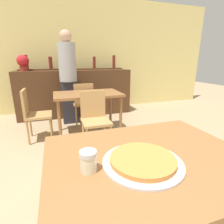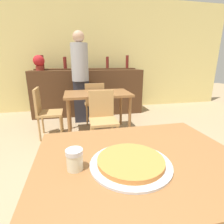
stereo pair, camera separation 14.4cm
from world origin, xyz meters
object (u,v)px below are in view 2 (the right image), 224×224
Objects in this scene: pizza_tray at (131,162)px; potted_plant at (39,62)px; chair_far_side_left at (45,110)px; person_standing at (80,75)px; chair_far_side_front at (103,115)px; cheese_shaker at (75,159)px; chair_far_side_back at (94,100)px.

potted_plant is at bearing 105.69° from pizza_tray.
pizza_tray is at bearing -161.41° from chair_far_side_left.
person_standing is at bearing 92.30° from pizza_tray.
chair_far_side_left is at bearing -132.84° from person_standing.
chair_far_side_front is 8.17× the size of cheese_shaker.
chair_far_side_front is 1.79m from cheese_shaker.
pizza_tray is 2.96m from person_standing.
person_standing reaches higher than chair_far_side_front.
person_standing is (0.64, 0.69, 0.51)m from chair_far_side_left.
chair_far_side_back and chair_far_side_left have the same top height.
person_standing is at bearing -31.71° from potted_plant.
chair_far_side_back is (-0.00, 1.04, 0.00)m from chair_far_side_front.
chair_far_side_back is at bearing -32.18° from potted_plant.
cheese_shaker reaches higher than chair_far_side_back.
cheese_shaker is 2.93m from person_standing.
chair_far_side_left is at bearing -79.89° from potted_plant.
person_standing is at bearing 86.94° from cheese_shaker.
person_standing is 5.59× the size of potted_plant.
cheese_shaker is (-0.27, 0.03, 0.04)m from pizza_tray.
chair_far_side_front is at bearing 90.00° from chair_far_side_back.
chair_far_side_front is 1.03m from chair_far_side_left.
person_standing reaches higher than cheese_shaker.
potted_plant is (-0.98, 3.48, 0.46)m from pizza_tray.
chair_far_side_back is 8.17× the size of cheese_shaker.
chair_far_side_front is at bearing -78.21° from person_standing.
chair_far_side_front and chair_far_side_left have the same top height.
potted_plant is at bearing -32.18° from chair_far_side_back.
potted_plant is (-0.86, 0.53, 0.25)m from person_standing.
chair_far_side_back is 2.80m from pizza_tray.
potted_plant is at bearing 148.29° from person_standing.
chair_far_side_front is 2.59× the size of potted_plant.
chair_far_side_left is 1.07m from person_standing.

